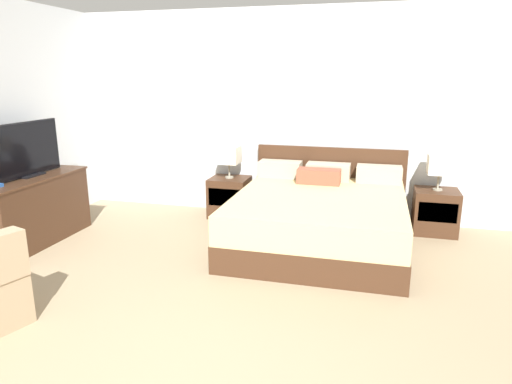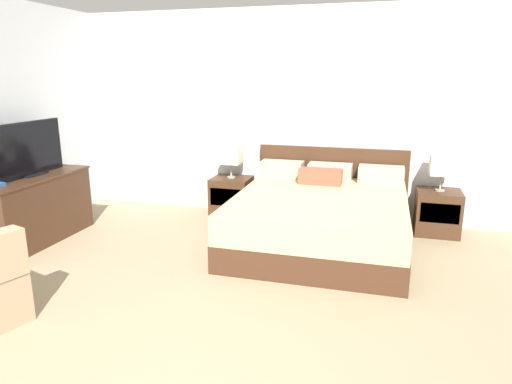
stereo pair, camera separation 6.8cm
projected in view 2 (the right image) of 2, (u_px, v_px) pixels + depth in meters
The scene contains 8 objects.
wall_back at pixel (296, 115), 5.97m from camera, with size 7.15×0.06×2.70m, color silver.
bed at pixel (320, 217), 5.10m from camera, with size 1.91×2.09×0.96m.
nightstand_left at pixel (232, 197), 6.15m from camera, with size 0.51×0.46×0.53m.
nightstand_right at pixel (437, 212), 5.47m from camera, with size 0.51×0.46×0.53m.
table_lamp_left at pixel (231, 155), 6.01m from camera, with size 0.27×0.27×0.43m.
table_lamp_right at pixel (442, 165), 5.32m from camera, with size 0.27×0.27×0.43m.
dresser at pixel (33, 208), 5.19m from camera, with size 0.57×1.42×0.76m.
tv at pixel (30, 150), 5.08m from camera, with size 0.18×0.98×0.61m.
Camera 2 is at (1.13, -2.04, 1.87)m, focal length 32.00 mm.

